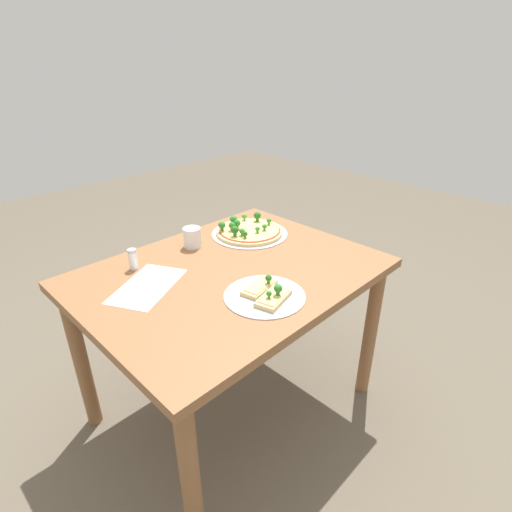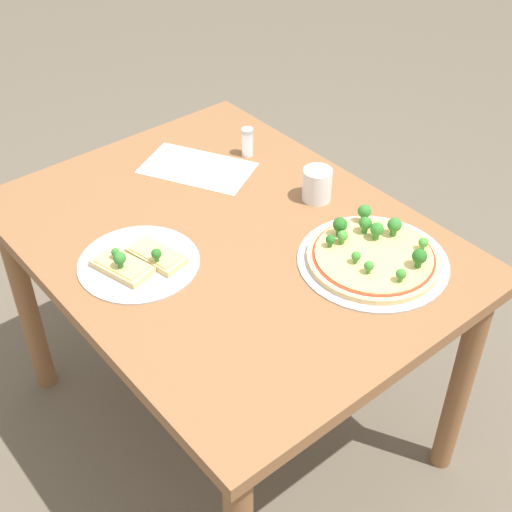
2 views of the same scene
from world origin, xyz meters
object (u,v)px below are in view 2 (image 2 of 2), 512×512
object	(u,v)px
dining_table	(229,264)
drinking_cup	(317,185)
pizza_tray_slice	(138,261)
condiment_shaker	(247,142)
pizza_tray_whole	(373,255)

from	to	relation	value
dining_table	drinking_cup	distance (m)	0.31
dining_table	drinking_cup	world-z (taller)	drinking_cup
pizza_tray_slice	condiment_shaker	distance (m)	0.55
condiment_shaker	pizza_tray_whole	bearing A→B (deg)	-7.38
drinking_cup	condiment_shaker	distance (m)	0.29
pizza_tray_whole	drinking_cup	distance (m)	0.28
drinking_cup	pizza_tray_slice	bearing A→B (deg)	-97.49
pizza_tray_slice	condiment_shaker	xyz separation A→B (m)	(-0.22, 0.51, 0.03)
dining_table	drinking_cup	bearing A→B (deg)	84.54
drinking_cup	dining_table	bearing A→B (deg)	-95.46
pizza_tray_whole	drinking_cup	world-z (taller)	drinking_cup
pizza_tray_whole	condiment_shaker	xyz separation A→B (m)	(-0.56, 0.07, 0.03)
pizza_tray_whole	pizza_tray_slice	size ratio (longest dim) A/B	1.25
dining_table	condiment_shaker	world-z (taller)	condiment_shaker
pizza_tray_slice	condiment_shaker	world-z (taller)	condiment_shaker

